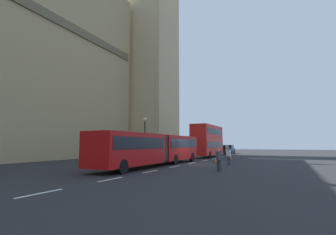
# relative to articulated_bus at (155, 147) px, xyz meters

# --- Properties ---
(ground_plane) EXTENTS (160.00, 160.00, 0.00)m
(ground_plane) POSITION_rel_articulated_bus_xyz_m (4.13, -1.99, -1.75)
(ground_plane) COLOR #262628
(lane_centre_marking) EXTENTS (39.00, 0.16, 0.01)m
(lane_centre_marking) POSITION_rel_articulated_bus_xyz_m (4.67, -1.99, -1.74)
(lane_centre_marking) COLOR silver
(lane_centre_marking) RESTS_ON ground_plane
(articulated_bus) EXTENTS (16.69, 2.54, 2.90)m
(articulated_bus) POSITION_rel_articulated_bus_xyz_m (0.00, 0.00, 0.00)
(articulated_bus) COLOR #B20F0F
(articulated_bus) RESTS_ON ground_plane
(double_decker_bus) EXTENTS (9.74, 2.54, 4.90)m
(double_decker_bus) POSITION_rel_articulated_bus_xyz_m (17.37, 0.00, 0.96)
(double_decker_bus) COLOR red
(double_decker_bus) RESTS_ON ground_plane
(sedan_lead) EXTENTS (4.40, 1.86, 1.85)m
(sedan_lead) POSITION_rel_articulated_bus_xyz_m (27.40, -0.07, -0.83)
(sedan_lead) COLOR black
(sedan_lead) RESTS_ON ground_plane
(sedan_trailing) EXTENTS (4.40, 1.86, 1.85)m
(sedan_trailing) POSITION_rel_articulated_bus_xyz_m (33.87, 0.16, -0.83)
(sedan_trailing) COLOR navy
(sedan_trailing) RESTS_ON ground_plane
(traffic_cone_west) EXTENTS (0.36, 0.36, 0.58)m
(traffic_cone_west) POSITION_rel_articulated_bus_xyz_m (7.80, -3.75, -1.46)
(traffic_cone_west) COLOR black
(traffic_cone_west) RESTS_ON ground_plane
(traffic_cone_middle) EXTENTS (0.36, 0.36, 0.58)m
(traffic_cone_middle) POSITION_rel_articulated_bus_xyz_m (13.61, -4.21, -1.46)
(traffic_cone_middle) COLOR black
(traffic_cone_middle) RESTS_ON ground_plane
(street_lamp) EXTENTS (0.44, 0.44, 5.27)m
(street_lamp) POSITION_rel_articulated_bus_xyz_m (5.70, 4.51, 1.31)
(street_lamp) COLOR black
(street_lamp) RESTS_ON ground_plane
(pedestrian_near_cones) EXTENTS (0.46, 0.37, 1.69)m
(pedestrian_near_cones) POSITION_rel_articulated_bus_xyz_m (-2.18, -6.57, -0.83)
(pedestrian_near_cones) COLOR #333333
(pedestrian_near_cones) RESTS_ON ground_plane
(pedestrian_by_kerb) EXTENTS (0.35, 0.45, 1.69)m
(pedestrian_by_kerb) POSITION_rel_articulated_bus_xyz_m (3.87, -6.04, -0.83)
(pedestrian_by_kerb) COLOR #262D4C
(pedestrian_by_kerb) RESTS_ON ground_plane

